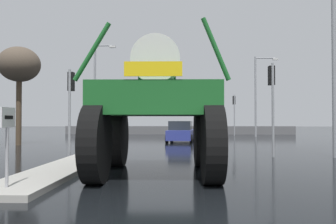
% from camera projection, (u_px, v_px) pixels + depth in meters
% --- Properties ---
extents(ground_plane, '(120.00, 120.00, 0.00)m').
position_uv_depth(ground_plane, '(179.00, 144.00, 23.15)').
color(ground_plane, black).
extents(median_island, '(1.51, 8.99, 0.15)m').
position_uv_depth(median_island, '(66.00, 167.00, 11.25)').
color(median_island, '#9E9B93').
rests_on(median_island, ground).
extents(lane_arrow_sign, '(0.07, 0.60, 1.74)m').
position_uv_depth(lane_arrow_sign, '(8.00, 132.00, 7.60)').
color(lane_arrow_sign, '#99999E').
rests_on(lane_arrow_sign, median_island).
extents(oversize_sprayer, '(3.95, 5.49, 4.17)m').
position_uv_depth(oversize_sprayer, '(157.00, 108.00, 10.44)').
color(oversize_sprayer, black).
rests_on(oversize_sprayer, ground).
extents(sedan_ahead, '(2.21, 4.25, 1.52)m').
position_uv_depth(sedan_ahead, '(181.00, 132.00, 25.37)').
color(sedan_ahead, navy).
rests_on(sedan_ahead, ground).
extents(traffic_signal_near_left, '(0.24, 0.54, 3.85)m').
position_uv_depth(traffic_signal_near_left, '(71.00, 93.00, 15.49)').
color(traffic_signal_near_left, gray).
rests_on(traffic_signal_near_left, ground).
extents(traffic_signal_near_right, '(0.24, 0.54, 4.08)m').
position_uv_depth(traffic_signal_near_right, '(272.00, 89.00, 15.19)').
color(traffic_signal_near_right, gray).
rests_on(traffic_signal_near_right, ground).
extents(traffic_signal_far_left, '(0.24, 0.55, 4.09)m').
position_uv_depth(traffic_signal_far_left, '(234.00, 106.00, 34.82)').
color(traffic_signal_far_left, gray).
rests_on(traffic_signal_far_left, ground).
extents(streetlight_far_left, '(1.82, 0.24, 7.96)m').
position_uv_depth(streetlight_far_left, '(96.00, 86.00, 28.97)').
color(streetlight_far_left, gray).
rests_on(streetlight_far_left, ground).
extents(streetlight_far_right, '(2.22, 0.24, 7.60)m').
position_uv_depth(streetlight_far_right, '(258.00, 92.00, 32.84)').
color(streetlight_far_right, gray).
rests_on(streetlight_far_right, ground).
extents(bare_tree_left, '(2.62, 2.62, 6.26)m').
position_uv_depth(bare_tree_left, '(19.00, 66.00, 22.10)').
color(bare_tree_left, '#473828').
rests_on(bare_tree_left, ground).
extents(roadside_barrier, '(25.35, 0.24, 0.90)m').
position_uv_depth(roadside_barrier, '(179.00, 130.00, 38.30)').
color(roadside_barrier, '#59595B').
rests_on(roadside_barrier, ground).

